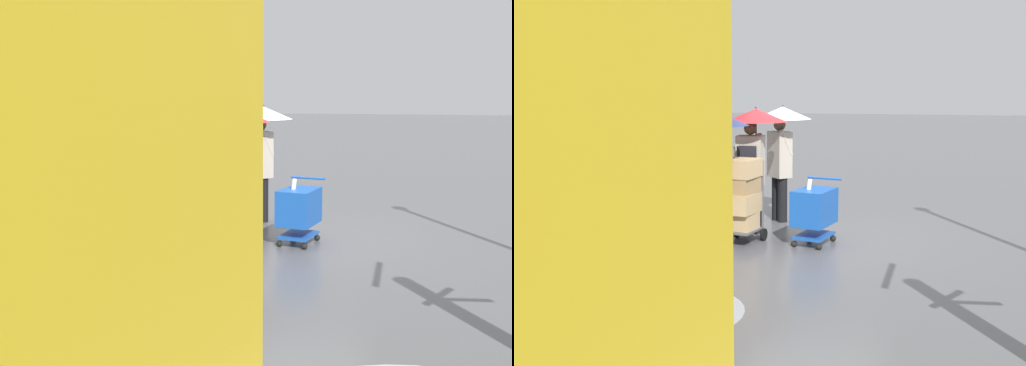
# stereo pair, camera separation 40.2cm
# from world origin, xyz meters

# --- Properties ---
(ground_plane) EXTENTS (90.00, 90.00, 0.00)m
(ground_plane) POSITION_xyz_m (0.00, 0.00, 0.00)
(ground_plane) COLOR #5B5B5E
(slush_patch_near_cluster) EXTENTS (1.81, 1.81, 0.01)m
(slush_patch_near_cluster) POSITION_xyz_m (1.00, 3.77, 0.00)
(slush_patch_near_cluster) COLOR #999BA0
(slush_patch_near_cluster) RESTS_ON ground
(cargo_van_parked_right) EXTENTS (2.34, 5.41, 2.60)m
(cargo_van_parked_right) POSITION_xyz_m (4.07, 1.01, 1.18)
(cargo_van_parked_right) COLOR #B7BABF
(cargo_van_parked_right) RESTS_ON ground
(shopping_cart_vendor) EXTENTS (0.73, 0.93, 1.04)m
(shopping_cart_vendor) POSITION_xyz_m (-0.19, 0.39, 0.57)
(shopping_cart_vendor) COLOR #1951B2
(shopping_cart_vendor) RESTS_ON ground
(hand_dolly_boxes) EXTENTS (0.64, 0.79, 1.35)m
(hand_dolly_boxes) POSITION_xyz_m (0.93, 0.56, 0.79)
(hand_dolly_boxes) COLOR #515156
(hand_dolly_boxes) RESTS_ON ground
(pedestrian_pink_side) EXTENTS (1.04, 1.04, 2.15)m
(pedestrian_pink_side) POSITION_xyz_m (0.65, -1.19, 1.58)
(pedestrian_pink_side) COLOR black
(pedestrian_pink_side) RESTS_ON ground
(pedestrian_black_side) EXTENTS (1.04, 1.04, 2.15)m
(pedestrian_black_side) POSITION_xyz_m (1.31, 0.88, 1.58)
(pedestrian_black_side) COLOR black
(pedestrian_black_side) RESTS_ON ground
(pedestrian_white_side) EXTENTS (1.04, 1.04, 2.15)m
(pedestrian_white_side) POSITION_xyz_m (0.93, -0.18, 1.57)
(pedestrian_white_side) COLOR black
(pedestrian_white_side) RESTS_ON ground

